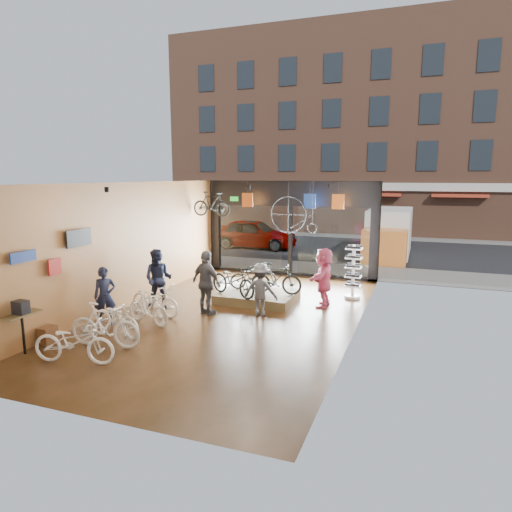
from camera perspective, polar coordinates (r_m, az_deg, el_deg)
The scene contains 34 objects.
ground_plane at distance 13.29m, azimuth -2.93°, elevation -7.58°, with size 7.00×12.00×0.04m, color black.
ceiling at distance 12.67m, azimuth -3.08°, elevation 9.21°, with size 7.00×12.00×0.04m, color black.
wall_left at distance 14.58m, azimuth -15.84°, elevation 1.37°, with size 0.04×12.00×3.80m, color #965D35.
wall_right at distance 11.92m, azimuth 12.75°, elevation -0.35°, with size 0.04×12.00×3.80m, color beige.
wall_back at distance 7.81m, azimuth -20.73°, elevation -6.19°, with size 7.00×0.04×3.80m, color beige.
storefront at distance 18.46m, azimuth 4.34°, elevation 3.46°, with size 7.00×0.26×3.80m, color black, non-canonical shape.
exit_sign at distance 19.05m, azimuth -2.73°, elevation 7.15°, with size 0.35×0.06×0.18m, color #198C26.
street_road at distance 27.40m, azimuth 9.45°, elevation 1.46°, with size 30.00×18.00×0.02m, color black.
sidewalk_near at distance 19.89m, azimuth 5.22°, elevation -1.45°, with size 30.00×2.40×0.12m, color slate.
sidewalk_far at distance 31.30m, azimuth 10.83°, elevation 2.60°, with size 30.00×2.00×0.12m, color slate.
opposite_building at distance 33.66m, azimuth 11.96°, elevation 14.91°, with size 26.00×5.00×14.00m, color brown.
street_car at distance 25.44m, azimuth -0.31°, elevation 2.82°, with size 1.93×4.79×1.63m, color gray.
box_truck at distance 22.87m, azimuth 16.16°, elevation 2.55°, with size 2.00×6.01×2.37m, color silver, non-canonical shape.
floor_bike_0 at distance 10.69m, azimuth -21.78°, elevation -9.92°, with size 0.64×1.83×0.96m, color silver.
floor_bike_1 at distance 11.38m, azimuth -18.36°, elevation -8.20°, with size 0.50×1.79×1.07m, color silver.
floor_bike_2 at distance 12.18m, azimuth -16.96°, elevation -7.40°, with size 0.59×1.68×0.88m, color silver.
floor_bike_3 at distance 12.75m, azimuth -13.36°, elevation -6.35°, with size 0.43×1.54×0.92m, color silver.
floor_bike_4 at distance 13.58m, azimuth -12.49°, elevation -5.32°, with size 0.61×1.76×0.92m, color silver.
display_platform at distance 14.71m, azimuth 0.18°, elevation -5.14°, with size 2.40×1.80×0.30m, color brown.
display_bike_left at distance 14.18m, azimuth -2.86°, elevation -3.05°, with size 0.65×1.88×0.99m, color black.
display_bike_mid at distance 14.40m, azimuth 2.52°, elevation -2.84°, with size 0.46×1.64×0.99m, color black.
display_bike_right at distance 15.13m, azimuth -0.33°, elevation -2.54°, with size 0.54×1.55×0.82m, color black.
customer_0 at distance 12.95m, azimuth -18.35°, elevation -4.80°, with size 0.58×0.38×1.60m, color #161C33.
customer_1 at distance 14.15m, azimuth -12.09°, elevation -2.81°, with size 0.88×0.69×1.82m, color #161C33.
customer_2 at distance 13.26m, azimuth -6.19°, elevation -3.35°, with size 1.10×0.46×1.88m, color #3F3F44.
customer_3 at distance 13.07m, azimuth 0.58°, elevation -4.28°, with size 0.99×0.57×1.54m, color #3F3F44.
customer_5 at distance 14.16m, azimuth 8.46°, elevation -2.65°, with size 1.70×0.54×1.84m, color #CC4C72.
sunglasses_rack at distance 15.27m, azimuth 12.05°, elevation -1.95°, with size 0.52×0.43×1.78m, color white, non-canonical shape.
wall_merch at distance 11.99m, azimuth -24.99°, elevation -3.93°, with size 0.40×2.40×2.60m, color navy, non-canonical shape.
penny_farthing at distance 17.19m, azimuth 4.99°, elevation 4.98°, with size 1.76×0.06×1.41m, color black, non-canonical shape.
hung_bike at distance 17.62m, azimuth -5.58°, elevation 6.48°, with size 0.45×1.58×0.95m, color black.
jersey_left at distance 18.10m, azimuth -1.08°, elevation 7.01°, with size 0.45×0.03×0.55m, color #CC5919.
jersey_mid at distance 17.35m, azimuth 6.72°, elevation 6.82°, with size 0.45×0.03×0.55m, color #1E3F99.
jersey_right at distance 17.13m, azimuth 10.22°, elevation 6.69°, with size 0.45×0.03×0.55m, color #CC5919.
Camera 1 is at (4.99, -11.65, 3.99)m, focal length 32.00 mm.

